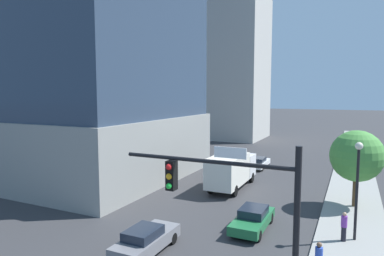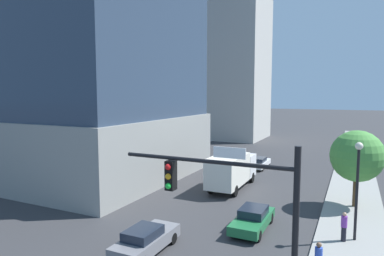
# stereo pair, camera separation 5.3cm
# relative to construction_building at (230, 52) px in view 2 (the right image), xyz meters

# --- Properties ---
(sidewalk) EXTENTS (4.11, 120.00, 0.15)m
(sidewalk) POSITION_rel_construction_building_xyz_m (22.63, -37.55, -16.82)
(sidewalk) COLOR gray
(sidewalk) RESTS_ON ground
(construction_building) EXTENTS (14.20, 21.62, 40.60)m
(construction_building) POSITION_rel_construction_building_xyz_m (0.00, 0.00, 0.00)
(construction_building) COLOR #B2AFA8
(construction_building) RESTS_ON ground
(traffic_light_pole) EXTENTS (6.21, 0.48, 6.94)m
(traffic_light_pole) POSITION_rel_construction_building_xyz_m (19.10, -53.47, -12.03)
(traffic_light_pole) COLOR black
(traffic_light_pole) RESTS_ON sidewalk
(street_lamp) EXTENTS (0.44, 0.44, 5.76)m
(street_lamp) POSITION_rel_construction_building_xyz_m (22.74, -42.46, -12.97)
(street_lamp) COLOR black
(street_lamp) RESTS_ON sidewalk
(street_tree) EXTENTS (3.87, 3.87, 5.80)m
(street_tree) POSITION_rel_construction_building_xyz_m (22.73, -35.84, -12.90)
(street_tree) COLOR brown
(street_tree) RESTS_ON sidewalk
(car_white) EXTENTS (1.89, 4.55, 1.28)m
(car_white) POSITION_rel_construction_building_xyz_m (12.48, -25.20, -16.25)
(car_white) COLOR silver
(car_white) RESTS_ON ground
(car_gray) EXTENTS (1.79, 4.58, 1.47)m
(car_gray) POSITION_rel_construction_building_xyz_m (12.48, -48.89, -16.17)
(car_gray) COLOR slate
(car_gray) RESTS_ON ground
(car_green) EXTENTS (1.83, 4.67, 1.40)m
(car_green) POSITION_rel_construction_building_xyz_m (16.84, -43.17, -16.21)
(car_green) COLOR #1E6638
(car_green) RESTS_ON ground
(box_truck) EXTENTS (2.50, 7.56, 3.18)m
(box_truck) POSITION_rel_construction_building_xyz_m (12.48, -34.77, -15.11)
(box_truck) COLOR silver
(box_truck) RESTS_ON ground
(pedestrian_purple_shirt) EXTENTS (0.34, 0.34, 1.72)m
(pedestrian_purple_shirt) POSITION_rel_construction_building_xyz_m (22.16, -42.93, -15.87)
(pedestrian_purple_shirt) COLOR black
(pedestrian_purple_shirt) RESTS_ON sidewalk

